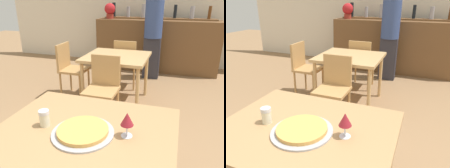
{
  "view_description": "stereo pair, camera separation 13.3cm",
  "coord_description": "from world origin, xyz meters",
  "views": [
    {
      "loc": [
        0.52,
        -1.09,
        1.54
      ],
      "look_at": [
        0.0,
        0.55,
        0.86
      ],
      "focal_mm": 35.0,
      "sensor_mm": 36.0,
      "label": 1
    },
    {
      "loc": [
        0.64,
        -1.04,
        1.54
      ],
      "look_at": [
        0.0,
        0.55,
        0.86
      ],
      "focal_mm": 35.0,
      "sensor_mm": 36.0,
      "label": 2
    }
  ],
  "objects": [
    {
      "name": "potted_plant",
      "position": [
        -1.05,
        3.74,
        1.29
      ],
      "size": [
        0.24,
        0.24,
        0.33
      ],
      "color": "maroon",
      "rests_on": "bar_counter"
    },
    {
      "name": "wall_back",
      "position": [
        0.0,
        4.3,
        1.4
      ],
      "size": [
        8.0,
        0.05,
        2.8
      ],
      "color": "silver",
      "rests_on": "ground_plane"
    },
    {
      "name": "cheese_shaker",
      "position": [
        -0.27,
        -0.05,
        0.81
      ],
      "size": [
        0.07,
        0.07,
        0.11
      ],
      "color": "beige",
      "rests_on": "dining_table_near"
    },
    {
      "name": "pizza_tray",
      "position": [
        0.01,
        -0.06,
        0.77
      ],
      "size": [
        0.39,
        0.39,
        0.04
      ],
      "color": "#A3A3A8",
      "rests_on": "dining_table_near"
    },
    {
      "name": "chair_far_side_left",
      "position": [
        -1.15,
        1.93,
        0.51
      ],
      "size": [
        0.4,
        0.4,
        0.87
      ],
      "rotation": [
        0.0,
        0.0,
        1.57
      ],
      "color": "tan",
      "rests_on": "ground_plane"
    },
    {
      "name": "wine_glass",
      "position": [
        0.27,
        -0.0,
        0.87
      ],
      "size": [
        0.08,
        0.08,
        0.16
      ],
      "color": "silver",
      "rests_on": "dining_table_near"
    },
    {
      "name": "chair_far_side_front",
      "position": [
        -0.36,
        1.33,
        0.51
      ],
      "size": [
        0.4,
        0.4,
        0.87
      ],
      "color": "tan",
      "rests_on": "ground_plane"
    },
    {
      "name": "person_standing",
      "position": [
        -0.01,
        3.21,
        0.93
      ],
      "size": [
        0.34,
        0.34,
        1.71
      ],
      "color": "#2D2D38",
      "rests_on": "ground_plane"
    },
    {
      "name": "dining_table_near",
      "position": [
        0.0,
        0.0,
        0.68
      ],
      "size": [
        1.14,
        0.89,
        0.76
      ],
      "color": "#A87F51",
      "rests_on": "ground_plane"
    },
    {
      "name": "bar_back_shelf",
      "position": [
        -0.03,
        3.93,
        1.18
      ],
      "size": [
        2.39,
        0.24,
        0.33
      ],
      "color": "brown",
      "rests_on": "bar_counter"
    },
    {
      "name": "dining_table_far",
      "position": [
        -0.36,
        1.93,
        0.66
      ],
      "size": [
        0.92,
        0.85,
        0.74
      ],
      "color": "tan",
      "rests_on": "ground_plane"
    },
    {
      "name": "chair_far_side_back",
      "position": [
        -0.36,
        2.53,
        0.51
      ],
      "size": [
        0.4,
        0.4,
        0.87
      ],
      "rotation": [
        0.0,
        0.0,
        3.14
      ],
      "color": "tan",
      "rests_on": "ground_plane"
    },
    {
      "name": "bar_counter",
      "position": [
        0.0,
        3.79,
        0.55
      ],
      "size": [
        2.6,
        0.56,
        1.1
      ],
      "color": "brown",
      "rests_on": "ground_plane"
    }
  ]
}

